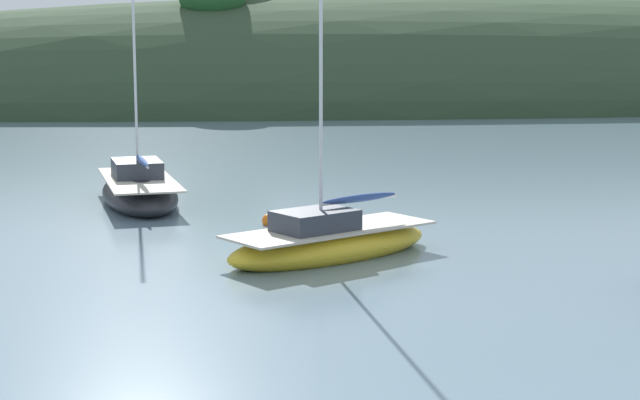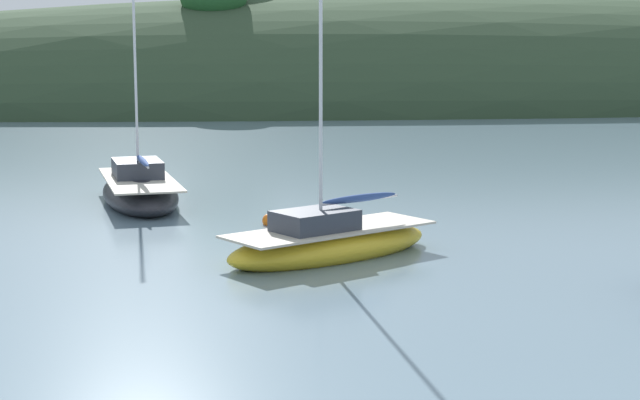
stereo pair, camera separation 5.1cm
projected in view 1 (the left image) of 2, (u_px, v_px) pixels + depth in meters
far_shoreline_hill at (494, 102)px, 89.68m from camera, size 150.00×36.00×20.99m
sailboat_grey_yawl at (139, 191)px, 34.79m from camera, size 3.32×7.42×8.29m
sailboat_orange_cutter at (329, 242)px, 26.26m from camera, size 6.45×4.87×8.57m
mooring_buoy_inner at (269, 221)px, 30.88m from camera, size 0.44×0.44×0.54m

